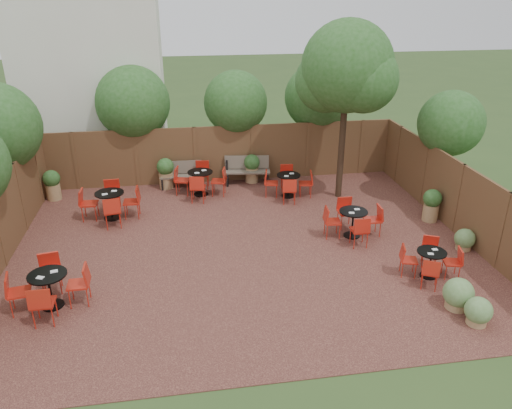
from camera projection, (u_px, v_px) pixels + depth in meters
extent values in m
plane|color=#354F23|center=(244.00, 247.00, 13.21)|extent=(80.00, 80.00, 0.00)
cube|color=#3A1B18|center=(244.00, 247.00, 13.21)|extent=(12.00, 10.00, 0.02)
cube|color=brown|center=(224.00, 154.00, 17.32)|extent=(12.00, 0.08, 2.00)
cube|color=brown|center=(459.00, 199.00, 13.67)|extent=(0.08, 10.00, 2.00)
cube|color=silver|center=(92.00, 57.00, 18.17)|extent=(5.00, 4.00, 8.00)
sphere|color=#23501A|center=(133.00, 103.00, 16.82)|extent=(2.50, 2.50, 2.50)
sphere|color=#23501A|center=(236.00, 102.00, 17.27)|extent=(2.21, 2.21, 2.21)
sphere|color=#23501A|center=(317.00, 97.00, 17.86)|extent=(2.38, 2.38, 2.38)
sphere|color=#23501A|center=(451.00, 123.00, 14.92)|extent=(1.98, 1.98, 1.98)
cylinder|color=black|center=(343.00, 131.00, 15.50)|extent=(0.23, 0.23, 4.40)
sphere|color=#23501A|center=(347.00, 66.00, 14.70)|extent=(2.76, 2.76, 2.76)
sphere|color=#23501A|center=(326.00, 81.00, 15.18)|extent=(1.93, 1.93, 1.93)
sphere|color=#23501A|center=(364.00, 79.00, 14.52)|extent=(2.01, 2.01, 2.01)
cube|color=brown|center=(181.00, 176.00, 16.93)|extent=(1.45, 0.46, 0.05)
cube|color=brown|center=(181.00, 167.00, 17.00)|extent=(1.44, 0.14, 0.43)
cube|color=black|center=(162.00, 183.00, 16.92)|extent=(0.07, 0.43, 0.38)
cube|color=black|center=(201.00, 181.00, 17.11)|extent=(0.07, 0.43, 0.38)
cube|color=brown|center=(248.00, 172.00, 17.24)|extent=(1.60, 0.67, 0.05)
cube|color=brown|center=(247.00, 162.00, 17.32)|extent=(1.55, 0.32, 0.47)
cube|color=black|center=(228.00, 179.00, 17.24)|extent=(0.12, 0.47, 0.41)
cube|color=black|center=(267.00, 177.00, 17.44)|extent=(0.12, 0.47, 0.41)
cylinder|color=black|center=(201.00, 194.00, 16.50)|extent=(0.48, 0.48, 0.03)
cylinder|color=black|center=(201.00, 183.00, 16.34)|extent=(0.05, 0.05, 0.76)
cylinder|color=black|center=(200.00, 172.00, 16.18)|extent=(0.82, 0.82, 0.03)
cube|color=white|center=(204.00, 170.00, 16.27)|extent=(0.17, 0.13, 0.02)
cube|color=white|center=(197.00, 173.00, 16.04)|extent=(0.17, 0.13, 0.02)
cylinder|color=black|center=(53.00, 305.00, 10.75)|extent=(0.47, 0.47, 0.03)
cylinder|color=black|center=(50.00, 290.00, 10.60)|extent=(0.05, 0.05, 0.75)
cylinder|color=black|center=(47.00, 275.00, 10.44)|extent=(0.81, 0.81, 0.03)
cube|color=white|center=(54.00, 271.00, 10.53)|extent=(0.16, 0.12, 0.02)
cube|color=white|center=(40.00, 278.00, 10.30)|extent=(0.16, 0.12, 0.02)
cylinder|color=black|center=(352.00, 235.00, 13.76)|extent=(0.45, 0.45, 0.03)
cylinder|color=black|center=(353.00, 224.00, 13.61)|extent=(0.05, 0.05, 0.72)
cylinder|color=black|center=(354.00, 211.00, 13.47)|extent=(0.78, 0.78, 0.03)
cube|color=white|center=(357.00, 209.00, 13.55)|extent=(0.15, 0.11, 0.02)
cube|color=white|center=(352.00, 213.00, 13.33)|extent=(0.15, 0.11, 0.02)
cylinder|color=black|center=(112.00, 218.00, 14.82)|extent=(0.49, 0.49, 0.03)
cylinder|color=black|center=(111.00, 206.00, 14.66)|extent=(0.06, 0.06, 0.78)
cylinder|color=black|center=(109.00, 193.00, 14.50)|extent=(0.84, 0.84, 0.03)
cube|color=white|center=(114.00, 191.00, 14.58)|extent=(0.17, 0.13, 0.02)
cube|color=white|center=(105.00, 194.00, 14.35)|extent=(0.17, 0.13, 0.02)
cylinder|color=black|center=(428.00, 276.00, 11.86)|extent=(0.40, 0.40, 0.03)
cylinder|color=black|center=(430.00, 264.00, 11.73)|extent=(0.05, 0.05, 0.63)
cylinder|color=black|center=(432.00, 252.00, 11.60)|extent=(0.68, 0.68, 0.03)
cube|color=white|center=(435.00, 249.00, 11.67)|extent=(0.15, 0.13, 0.01)
cube|color=white|center=(431.00, 254.00, 11.48)|extent=(0.15, 0.13, 0.01)
cylinder|color=black|center=(288.00, 196.00, 16.36)|extent=(0.45, 0.45, 0.03)
cylinder|color=black|center=(288.00, 186.00, 16.22)|extent=(0.05, 0.05, 0.71)
cylinder|color=black|center=(289.00, 175.00, 16.07)|extent=(0.77, 0.77, 0.03)
cube|color=white|center=(292.00, 173.00, 16.15)|extent=(0.15, 0.11, 0.02)
cube|color=white|center=(286.00, 176.00, 15.94)|extent=(0.15, 0.11, 0.02)
cylinder|color=#9B794D|center=(166.00, 180.00, 16.95)|extent=(0.48, 0.48, 0.55)
sphere|color=#23501A|center=(165.00, 167.00, 16.75)|extent=(0.58, 0.58, 0.58)
cylinder|color=#9B794D|center=(252.00, 175.00, 17.48)|extent=(0.46, 0.46, 0.52)
sphere|color=#23501A|center=(252.00, 162.00, 17.29)|extent=(0.55, 0.55, 0.55)
cylinder|color=#9B794D|center=(54.00, 192.00, 16.04)|extent=(0.45, 0.45, 0.52)
sphere|color=#23501A|center=(51.00, 178.00, 15.86)|extent=(0.54, 0.54, 0.54)
cylinder|color=#9B794D|center=(430.00, 212.00, 14.59)|extent=(0.44, 0.44, 0.51)
sphere|color=#23501A|center=(433.00, 198.00, 14.40)|extent=(0.53, 0.53, 0.53)
cylinder|color=#9B794D|center=(456.00, 303.00, 10.66)|extent=(0.47, 0.47, 0.22)
sphere|color=#587F41|center=(459.00, 293.00, 10.55)|extent=(0.65, 0.65, 0.65)
cylinder|color=#9B794D|center=(476.00, 320.00, 10.16)|extent=(0.41, 0.41, 0.19)
sphere|color=#587F41|center=(479.00, 310.00, 10.07)|extent=(0.56, 0.56, 0.56)
cylinder|color=#9B794D|center=(463.00, 246.00, 13.05)|extent=(0.39, 0.39, 0.18)
sphere|color=#587F41|center=(465.00, 239.00, 12.96)|extent=(0.53, 0.53, 0.53)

